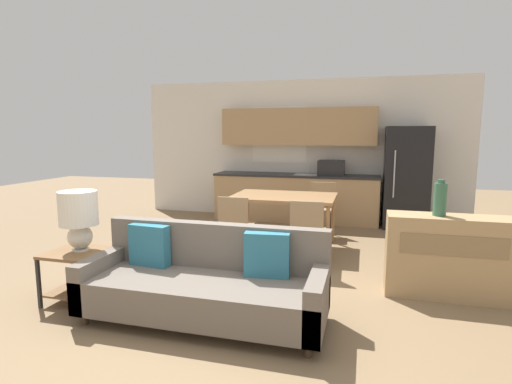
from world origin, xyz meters
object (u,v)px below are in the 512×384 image
at_px(refrigerator, 406,178).
at_px(side_table, 77,267).
at_px(dining_table, 284,200).
at_px(table_lamp, 79,215).
at_px(dining_chair_near_right, 308,229).
at_px(dining_chair_far_right, 322,206).
at_px(vase, 440,199).
at_px(credenza, 448,257).
at_px(couch, 206,283).
at_px(dining_chair_near_left, 236,224).

xyz_separation_m(refrigerator, side_table, (-3.45, -4.27, -0.55)).
xyz_separation_m(dining_table, table_lamp, (-1.57, -2.41, 0.16)).
height_order(side_table, dining_chair_near_right, dining_chair_near_right).
bearing_deg(dining_chair_far_right, dining_chair_near_right, -91.43).
bearing_deg(dining_chair_far_right, refrigerator, 34.74).
height_order(vase, dining_chair_far_right, vase).
bearing_deg(credenza, side_table, -162.92).
bearing_deg(refrigerator, dining_table, -135.46).
bearing_deg(dining_chair_near_right, vase, 159.95).
bearing_deg(dining_chair_near_right, credenza, 161.14).
bearing_deg(side_table, couch, -0.04).
distance_m(side_table, vase, 3.71).
height_order(couch, side_table, couch).
relative_size(couch, credenza, 1.79).
height_order(credenza, dining_chair_near_right, dining_chair_near_right).
height_order(side_table, dining_chair_far_right, dining_chair_far_right).
distance_m(vase, dining_chair_near_right, 1.56).
bearing_deg(dining_table, vase, -35.72).
xyz_separation_m(refrigerator, dining_chair_far_right, (-1.37, -1.01, -0.40)).
bearing_deg(dining_chair_near_left, refrigerator, -133.44).
relative_size(refrigerator, vase, 4.87).
bearing_deg(dining_table, credenza, -34.21).
relative_size(dining_table, dining_chair_near_left, 1.70).
xyz_separation_m(dining_chair_near_left, dining_chair_near_right, (0.95, -0.07, 0.00)).
distance_m(table_lamp, dining_chair_near_left, 1.97).
bearing_deg(dining_chair_far_right, dining_table, -121.95).
xyz_separation_m(refrigerator, credenza, (0.14, -3.16, -0.47)).
height_order(side_table, table_lamp, table_lamp).
bearing_deg(dining_chair_far_right, dining_chair_near_left, -121.77).
relative_size(side_table, vase, 1.41).
height_order(refrigerator, vase, refrigerator).
height_order(dining_table, couch, couch).
bearing_deg(side_table, credenza, 17.08).
relative_size(dining_table, credenza, 1.22).
bearing_deg(table_lamp, side_table, -130.47).
height_order(dining_table, dining_chair_near_right, dining_chair_near_right).
distance_m(dining_chair_near_left, dining_chair_near_right, 0.95).
bearing_deg(vase, side_table, -162.37).
bearing_deg(couch, dining_chair_far_right, 77.99).
height_order(vase, dining_chair_near_left, vase).
bearing_deg(credenza, dining_chair_near_right, 162.88).
bearing_deg(credenza, refrigerator, 92.55).
height_order(refrigerator, dining_chair_far_right, refrigerator).
bearing_deg(dining_chair_near_left, dining_chair_far_right, -122.30).
bearing_deg(table_lamp, dining_table, 56.88).
distance_m(dining_table, dining_chair_near_right, 1.03).
bearing_deg(side_table, table_lamp, 49.53).
relative_size(vase, dining_chair_near_left, 0.42).
relative_size(credenza, dining_chair_near_right, 1.39).
bearing_deg(dining_chair_far_right, side_table, -124.11).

